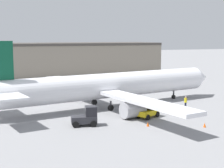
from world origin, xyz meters
name	(u,v)px	position (x,y,z in m)	size (l,w,h in m)	color
ground_plane	(112,106)	(0.00, 0.00, 0.00)	(400.00, 400.00, 0.00)	gray
airplane	(107,86)	(-0.92, -0.16, 3.34)	(43.79, 40.22, 10.56)	white
ground_crew_worker	(186,102)	(10.28, -5.38, 0.98)	(0.40, 0.40, 1.84)	#1E2338
baggage_tug	(86,117)	(-7.46, -9.85, 1.13)	(3.46, 2.60, 2.47)	#2D2D33
belt_loader_truck	(149,110)	(1.97, -8.86, 0.99)	(3.74, 3.08, 2.07)	yellow
safety_cone_near	(205,125)	(5.87, -16.08, 0.28)	(0.36, 0.36, 0.55)	#EF590F
safety_cone_far	(148,124)	(-0.43, -13.06, 0.28)	(0.36, 0.36, 0.55)	#EF590F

